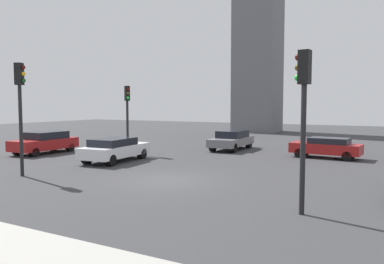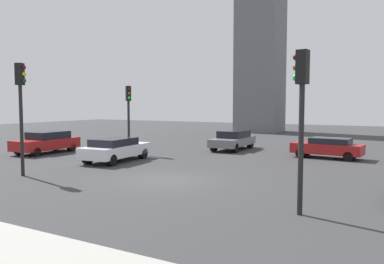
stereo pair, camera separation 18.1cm
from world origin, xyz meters
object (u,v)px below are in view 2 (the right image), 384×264
object	(u,v)px
car_1	(233,140)
car_3	(116,149)
traffic_light_1	(301,100)
car_4	(47,142)
traffic_light_0	(129,106)
car_5	(328,147)
traffic_light_2	(21,98)

from	to	relation	value
car_1	car_3	world-z (taller)	car_1
traffic_light_1	car_3	distance (m)	13.50
car_1	car_4	xyz separation A→B (m)	(-10.35, -8.02, 0.02)
car_3	traffic_light_0	bearing A→B (deg)	22.51
car_1	car_5	xyz separation A→B (m)	(6.85, -1.32, -0.06)
traffic_light_0	car_3	distance (m)	4.40
traffic_light_1	car_5	distance (m)	13.37
traffic_light_0	car_4	world-z (taller)	traffic_light_0
car_5	traffic_light_2	bearing A→B (deg)	53.56
car_5	traffic_light_1	bearing A→B (deg)	100.87
car_1	car_3	distance (m)	9.43
traffic_light_1	car_5	xyz separation A→B (m)	(-1.37, 13.01, -2.75)
traffic_light_2	car_5	xyz separation A→B (m)	(11.37, 12.94, -2.94)
traffic_light_0	car_5	distance (m)	13.11
traffic_light_0	car_3	size ratio (longest dim) A/B	0.97
traffic_light_2	car_4	distance (m)	9.01
traffic_light_0	traffic_light_2	bearing A→B (deg)	-46.53
car_4	car_3	bearing A→B (deg)	83.58
traffic_light_1	car_4	world-z (taller)	traffic_light_1
traffic_light_2	car_3	xyz separation A→B (m)	(0.79, 5.60, -2.89)
traffic_light_0	car_4	size ratio (longest dim) A/B	1.01
traffic_light_0	car_5	size ratio (longest dim) A/B	1.07
traffic_light_0	car_4	bearing A→B (deg)	-114.22
traffic_light_2	car_1	world-z (taller)	traffic_light_2
traffic_light_2	car_3	distance (m)	6.35
traffic_light_0	car_1	xyz separation A→B (m)	(5.35, 5.40, -2.46)
traffic_light_1	car_1	world-z (taller)	traffic_light_1
traffic_light_0	car_1	distance (m)	7.99
traffic_light_1	car_1	size ratio (longest dim) A/B	1.04
car_5	car_4	bearing A→B (deg)	26.15
car_4	traffic_light_0	bearing A→B (deg)	116.72
traffic_light_2	car_5	bearing A→B (deg)	24.77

